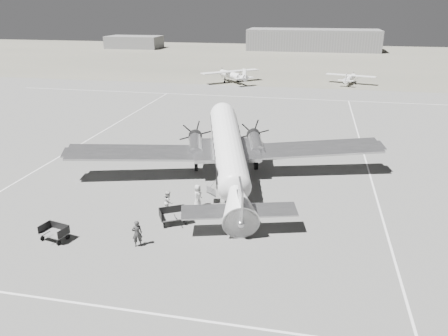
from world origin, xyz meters
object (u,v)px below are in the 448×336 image
ramp_agent (169,202)px  passenger (198,196)px  hangar_main (313,40)px  light_plane_right (350,79)px  light_plane_left (232,76)px  baggage_cart_far (54,233)px  dc3_airliner (229,154)px  shed_secondary (134,42)px  baggage_cart_near (173,216)px  ground_crew (137,233)px

ramp_agent → passenger: bearing=-64.9°
hangar_main → light_plane_right: (8.05, -64.15, -2.33)m
light_plane_left → baggage_cart_far: size_ratio=6.75×
dc3_airliner → shed_secondary: bearing=100.3°
hangar_main → passenger: size_ratio=23.43×
baggage_cart_near → ramp_agent: bearing=88.8°
baggage_cart_near → ramp_agent: size_ratio=1.14×
ground_crew → baggage_cart_far: bearing=-26.4°
ramp_agent → light_plane_left: bearing=-4.9°
light_plane_left → baggage_cart_near: (6.73, -57.53, -0.72)m
baggage_cart_near → hangar_main: bearing=56.9°
hangar_main → baggage_cart_near: hangar_main is taller
hangar_main → ground_crew: (-8.69, -128.04, -2.41)m
hangar_main → ramp_agent: size_ratio=24.85×
hangar_main → passenger: bearing=-93.0°
baggage_cart_far → ramp_agent: ramp_agent is taller
ramp_agent → light_plane_right: bearing=-26.3°
ground_crew → passenger: (2.26, 6.26, 0.00)m
dc3_airliner → light_plane_right: size_ratio=3.00×
light_plane_left → ramp_agent: size_ratio=7.20×
light_plane_left → baggage_cart_far: 61.27m
shed_secondary → light_plane_right: bearing=-41.0°
dc3_airliner → ramp_agent: size_ratio=16.63×
ground_crew → passenger: size_ratio=1.00×
light_plane_right → passenger: (-14.48, -57.64, -0.07)m
hangar_main → baggage_cart_near: bearing=-93.4°
light_plane_right → baggage_cart_near: (-15.46, -60.54, -0.42)m
dc3_airliner → baggage_cart_near: (-2.42, -7.73, -2.13)m
baggage_cart_near → ground_crew: 3.60m
light_plane_left → shed_secondary: bearing=85.9°
light_plane_left → baggage_cart_near: 57.92m
passenger → dc3_airliner: bearing=-6.1°
dc3_airliner → light_plane_right: (13.04, 52.81, -1.71)m
light_plane_right → baggage_cart_far: size_ratio=5.19×
passenger → hangar_main: bearing=7.3°
shed_secondary → light_plane_left: (45.85, -62.16, -0.74)m
baggage_cart_near → baggage_cart_far: size_ratio=1.07×
baggage_cart_far → hangar_main: bearing=96.6°
baggage_cart_near → passenger: bearing=41.4°
ramp_agent → baggage_cart_near: bearing=-162.4°
baggage_cart_near → dc3_airliner: bearing=42.9°
hangar_main → shed_secondary: bearing=-175.2°
ground_crew → passenger: bearing=-140.3°
light_plane_left → passenger: light_plane_left is taller
ramp_agent → dc3_airliner: bearing=-38.8°
dc3_airliner → hangar_main: bearing=71.7°
baggage_cart_near → ground_crew: size_ratio=1.08×
dc3_airliner → light_plane_right: bearing=60.3°
hangar_main → baggage_cart_near: size_ratio=21.70×
light_plane_right → baggage_cart_near: bearing=-88.5°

